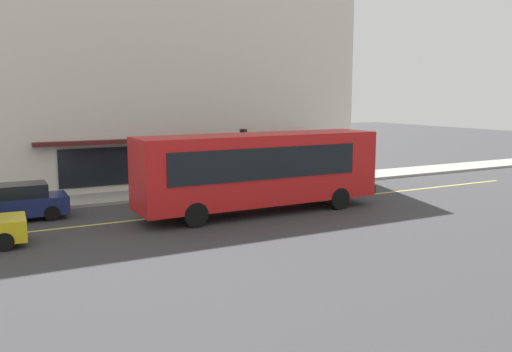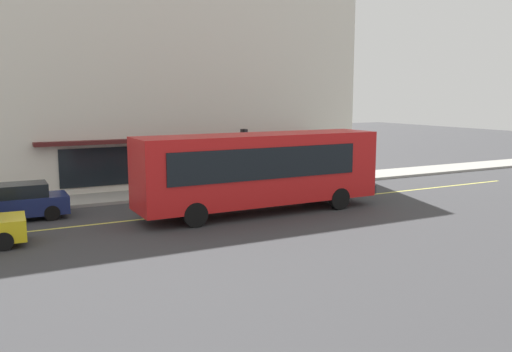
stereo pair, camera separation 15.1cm
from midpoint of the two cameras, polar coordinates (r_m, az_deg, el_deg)
ground at (r=24.50m, az=-2.85°, el=-3.60°), size 120.00×120.00×0.00m
sidewalk at (r=29.03m, az=-7.09°, el=-1.59°), size 80.00×2.80×0.15m
lane_centre_stripe at (r=24.50m, az=-2.85°, el=-3.59°), size 36.00×0.16×0.01m
storefront_building at (r=35.63m, az=-11.10°, el=12.67°), size 22.85×12.29×15.63m
bus at (r=23.57m, az=0.30°, el=0.82°), size 11.15×2.68×3.50m
traffic_light at (r=29.27m, az=-1.46°, el=3.41°), size 0.30×0.52×3.20m
car_white at (r=30.10m, az=7.84°, el=0.04°), size 4.30×1.86×1.52m
car_navy at (r=24.50m, az=-24.54°, el=-2.61°), size 4.32×1.91×1.52m
pedestrian_mid_block at (r=28.41m, az=-6.56°, el=0.67°), size 0.34×0.34×1.87m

